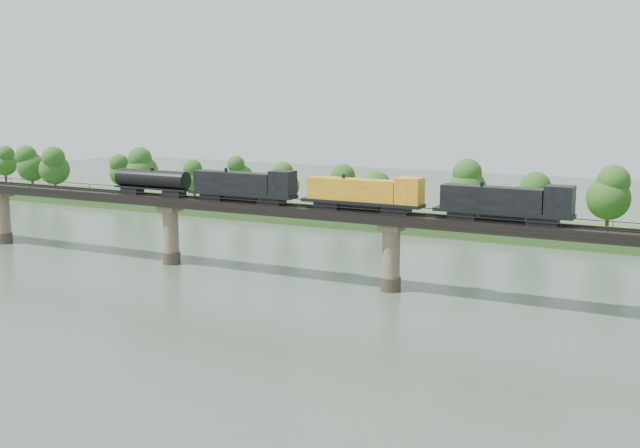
% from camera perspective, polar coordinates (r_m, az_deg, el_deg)
% --- Properties ---
extents(ground, '(400.00, 400.00, 0.00)m').
position_cam_1_polar(ground, '(92.39, -2.19, -8.84)').
color(ground, '#364537').
rests_on(ground, ground).
extents(far_bank, '(300.00, 24.00, 1.60)m').
position_cam_1_polar(far_bank, '(169.26, 12.19, -0.29)').
color(far_bank, '#2C4E1F').
rests_on(far_bank, ground).
extents(bridge, '(236.00, 30.00, 11.50)m').
position_cam_1_polar(bridge, '(117.10, 5.08, -2.15)').
color(bridge, '#473A2D').
rests_on(bridge, ground).
extents(bridge_superstructure, '(220.00, 4.90, 0.75)m').
position_cam_1_polar(bridge_superstructure, '(115.99, 5.12, 0.92)').
color(bridge_superstructure, black).
rests_on(bridge_superstructure, bridge).
extents(far_treeline, '(289.06, 17.54, 13.60)m').
position_cam_1_polar(far_treeline, '(166.19, 9.15, 2.42)').
color(far_treeline, '#382619').
rests_on(far_treeline, far_bank).
extents(freight_train, '(76.50, 2.98, 5.27)m').
position_cam_1_polar(freight_train, '(120.50, 0.05, 2.35)').
color(freight_train, black).
rests_on(freight_train, bridge).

